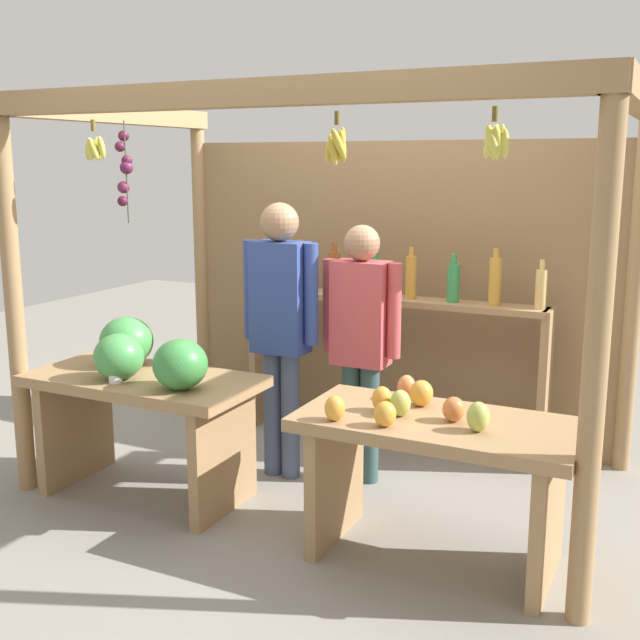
# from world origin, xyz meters

# --- Properties ---
(ground_plane) EXTENTS (12.00, 12.00, 0.00)m
(ground_plane) POSITION_xyz_m (0.00, 0.00, 0.00)
(ground_plane) COLOR gray
(ground_plane) RESTS_ON ground
(market_stall) EXTENTS (3.20, 1.93, 2.22)m
(market_stall) POSITION_xyz_m (-0.00, 0.42, 1.30)
(market_stall) COLOR #99754C
(market_stall) RESTS_ON ground
(fruit_counter_left) EXTENTS (1.29, 0.69, 0.98)m
(fruit_counter_left) POSITION_xyz_m (-0.85, -0.69, 0.64)
(fruit_counter_left) COLOR #99754C
(fruit_counter_left) RESTS_ON ground
(fruit_counter_right) EXTENTS (1.29, 0.64, 0.84)m
(fruit_counter_right) POSITION_xyz_m (0.83, -0.68, 0.53)
(fruit_counter_right) COLOR #99754C
(fruit_counter_right) RESTS_ON ground
(bottle_shelf_unit) EXTENTS (2.05, 0.22, 1.36)m
(bottle_shelf_unit) POSITION_xyz_m (0.10, 0.68, 0.82)
(bottle_shelf_unit) COLOR #99754C
(bottle_shelf_unit) RESTS_ON ground
(vendor_man) EXTENTS (0.48, 0.22, 1.64)m
(vendor_man) POSITION_xyz_m (-0.30, -0.10, 0.98)
(vendor_man) COLOR #475573
(vendor_man) RESTS_ON ground
(vendor_woman) EXTENTS (0.48, 0.21, 1.52)m
(vendor_woman) POSITION_xyz_m (0.15, 0.04, 0.90)
(vendor_woman) COLOR #2F4A4B
(vendor_woman) RESTS_ON ground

